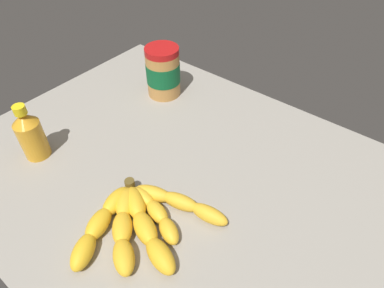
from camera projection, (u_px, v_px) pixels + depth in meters
The scene contains 4 objects.
ground_plane at pixel (182, 178), 72.85cm from camera, with size 99.23×73.43×3.86cm, color gray.
banana_bunch at pixel (139, 220), 60.67cm from camera, with size 22.12×25.54×3.70cm.
peanut_butter_jar at pixel (163, 72), 88.67cm from camera, with size 9.16×9.16×13.77cm.
honey_bottle at pixel (30, 134), 71.45cm from camera, with size 5.52×5.52×13.59cm.
Camera 1 is at (31.49, -36.04, 53.54)cm, focal length 30.89 mm.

